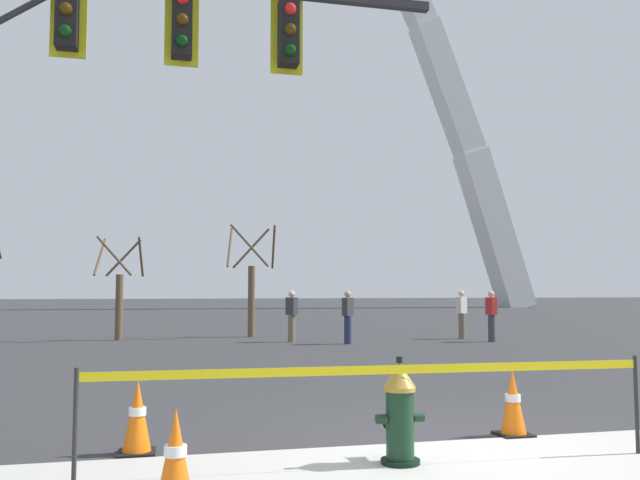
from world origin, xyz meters
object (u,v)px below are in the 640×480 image
Objects in this scene: traffic_cone_mid_sidewalk at (137,417)px; traffic_cone_curb_edge at (175,458)px; pedestrian_near_trees at (348,317)px; pedestrian_walking_left at (292,316)px; fire_hydrant at (400,413)px; traffic_signal_gantry at (29,61)px; pedestrian_standing_center at (491,315)px; traffic_cone_by_hydrant at (513,403)px; pedestrian_walking_right at (462,314)px; monument_arch at (204,45)px.

traffic_cone_mid_sidewalk is 1.76m from traffic_cone_curb_edge.
pedestrian_walking_left is at bearing 142.57° from pedestrian_near_trees.
traffic_signal_gantry is at bearing 145.92° from fire_hydrant.
pedestrian_standing_center is at bearing -12.52° from pedestrian_walking_left.
traffic_cone_mid_sidewalk is 15.83m from pedestrian_standing_center.
pedestrian_walking_right is (5.79, 13.55, 0.46)m from traffic_cone_by_hydrant.
traffic_cone_by_hydrant is at bearing -17.64° from traffic_signal_gantry.
pedestrian_standing_center is (6.09, -1.35, 0.00)m from pedestrian_walking_left.
traffic_cone_mid_sidewalk is at bearing 101.18° from traffic_cone_curb_edge.
pedestrian_near_trees is at bearing 177.40° from pedestrian_standing_center.
monument_arch is at bearing 100.70° from pedestrian_standing_center.
traffic_cone_curb_edge is 0.01× the size of monument_arch.
monument_arch is at bearing 84.52° from traffic_signal_gantry.
pedestrian_near_trees is (5.25, 14.04, 0.46)m from traffic_cone_curb_edge.
fire_hydrant is at bearing 20.66° from traffic_cone_curb_edge.
pedestrian_walking_left is 1.00× the size of pedestrian_standing_center.
traffic_cone_mid_sidewalk is 0.46× the size of pedestrian_walking_right.
monument_arch is 38.36× the size of pedestrian_standing_center.
traffic_cone_curb_edge is 5.54m from traffic_signal_gantry.
traffic_cone_mid_sidewalk is (-2.39, 0.95, -0.11)m from fire_hydrant.
monument_arch reaches higher than traffic_cone_by_hydrant.
pedestrian_standing_center is at bearing 63.23° from traffic_cone_by_hydrant.
pedestrian_walking_right is at bearing 46.44° from traffic_signal_gantry.
traffic_cone_mid_sidewalk is 0.01× the size of monument_arch.
traffic_cone_curb_edge is at bearing -159.34° from fire_hydrant.
pedestrian_walking_left is at bearing 76.12° from traffic_cone_curb_edge.
pedestrian_walking_right reaches higher than traffic_cone_mid_sidewalk.
pedestrian_near_trees reaches higher than traffic_cone_by_hydrant.
traffic_cone_by_hydrant is 12.52m from pedestrian_near_trees.
traffic_cone_curb_edge is 16.98m from pedestrian_standing_center.
pedestrian_walking_left is (1.70, 14.41, 0.35)m from fire_hydrant.
pedestrian_walking_right is at bearing 62.72° from fire_hydrant.
pedestrian_walking_left is at bearing 73.08° from traffic_cone_mid_sidewalk.
traffic_cone_curb_edge is at bearing -110.49° from pedestrian_near_trees.
monument_arch is 38.36× the size of pedestrian_walking_right.
pedestrian_standing_center and pedestrian_near_trees have the same top height.
monument_arch is at bearing 86.85° from traffic_cone_curb_edge.
fire_hydrant is 2.58m from traffic_cone_mid_sidewalk.
traffic_cone_mid_sidewalk is 0.09× the size of traffic_signal_gantry.
traffic_cone_curb_edge is at bearing -125.45° from pedestrian_standing_center.
pedestrian_near_trees reaches higher than fire_hydrant.
pedestrian_near_trees is at bearing 69.51° from traffic_cone_curb_edge.
pedestrian_near_trees is at bearing -165.01° from pedestrian_walking_right.
monument_arch reaches higher than traffic_signal_gantry.
traffic_cone_mid_sidewalk and traffic_cone_curb_edge have the same top height.
traffic_cone_by_hydrant is at bearing -97.16° from pedestrian_near_trees.
pedestrian_standing_center is at bearing -74.49° from pedestrian_walking_right.
traffic_cone_mid_sidewalk is 16.65m from pedestrian_walking_right.
traffic_cone_by_hydrant and traffic_cone_curb_edge have the same top height.
traffic_cone_curb_edge is 17.89m from pedestrian_walking_right.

